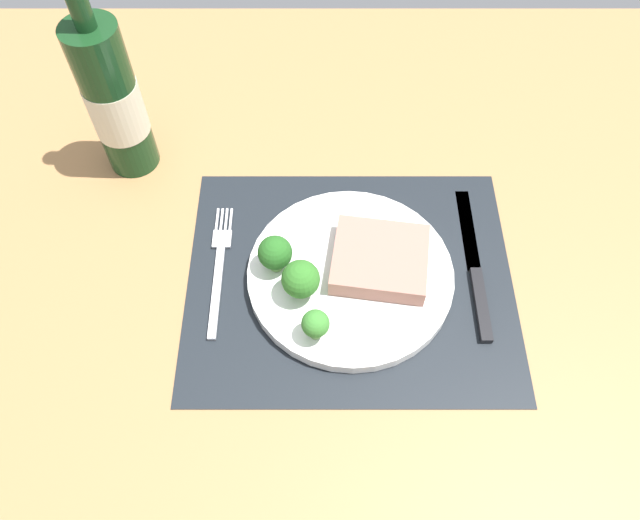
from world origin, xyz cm
name	(u,v)px	position (x,y,z in cm)	size (l,w,h in cm)	color
ground_plane	(350,286)	(0.00, 0.00, -1.50)	(140.00, 110.00, 3.00)	#996D42
placemat	(351,279)	(0.00, 0.00, 0.15)	(40.46, 33.58, 0.30)	black
plate	(351,275)	(0.00, 0.00, 1.10)	(25.39, 25.39, 1.60)	white
steak	(381,260)	(3.54, 0.93, 3.22)	(11.38, 10.20, 2.64)	#9E6B5B
broccoli_near_fork	(316,324)	(-4.25, -8.60, 4.64)	(3.22, 3.22, 4.49)	#6B994C
broccoli_center	(302,279)	(-5.98, -3.11, 5.18)	(4.54, 4.54, 5.63)	#5B8942
broccoli_front_edge	(276,253)	(-9.11, 0.78, 4.79)	(4.19, 4.19, 5.10)	#6B994C
fork	(220,267)	(-16.45, 1.42, 0.55)	(2.40, 19.20, 0.50)	silver
knife	(477,274)	(15.72, 0.53, 0.60)	(1.80, 23.00, 0.80)	black
wine_bottle	(115,98)	(-30.08, 19.98, 11.44)	(7.05, 7.05, 32.51)	#143819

